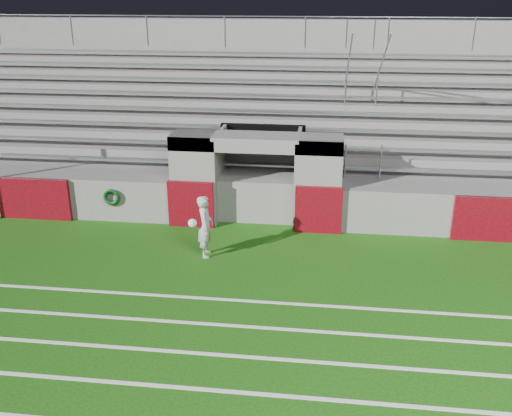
# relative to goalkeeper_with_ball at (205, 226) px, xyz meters

# --- Properties ---
(ground) EXTENTS (90.00, 90.00, 0.00)m
(ground) POSITION_rel_goalkeeper_with_ball_xyz_m (1.01, -1.13, -0.81)
(ground) COLOR #174A0C
(ground) RESTS_ON ground
(stadium_structure) EXTENTS (26.00, 8.48, 5.42)m
(stadium_structure) POSITION_rel_goalkeeper_with_ball_xyz_m (1.01, 6.84, 0.68)
(stadium_structure) COLOR slate
(stadium_structure) RESTS_ON ground
(goalkeeper_with_ball) EXTENTS (0.64, 0.64, 1.61)m
(goalkeeper_with_ball) POSITION_rel_goalkeeper_with_ball_xyz_m (0.00, 0.00, 0.00)
(goalkeeper_with_ball) COLOR #ABB0B4
(goalkeeper_with_ball) RESTS_ON ground
(hose_coil) EXTENTS (0.49, 0.14, 0.54)m
(hose_coil) POSITION_rel_goalkeeper_with_ball_xyz_m (-3.10, 1.79, -0.03)
(hose_coil) COLOR #0D4116
(hose_coil) RESTS_ON ground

